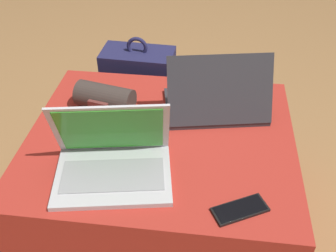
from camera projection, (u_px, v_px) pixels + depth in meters
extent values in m
plane|color=#9E7042|center=(162.00, 212.00, 1.55)|extent=(14.00, 14.00, 0.00)
cube|color=maroon|center=(162.00, 208.00, 1.53)|extent=(0.85, 0.71, 0.05)
cube|color=#B22D23|center=(161.00, 172.00, 1.41)|extent=(0.88, 0.74, 0.34)
cube|color=silver|center=(113.00, 176.00, 1.15)|extent=(0.37, 0.29, 0.02)
cube|color=#9E9EA3|center=(113.00, 175.00, 1.14)|extent=(0.31, 0.18, 0.00)
cube|color=silver|center=(111.00, 129.00, 1.13)|extent=(0.35, 0.15, 0.22)
cube|color=green|center=(111.00, 130.00, 1.13)|extent=(0.31, 0.13, 0.20)
cube|color=#333338|center=(214.00, 106.00, 1.42)|extent=(0.39, 0.30, 0.02)
cube|color=#B2B2B7|center=(214.00, 103.00, 1.42)|extent=(0.33, 0.19, 0.00)
cube|color=#333338|center=(220.00, 90.00, 1.29)|extent=(0.36, 0.17, 0.22)
cube|color=white|center=(220.00, 90.00, 1.30)|extent=(0.32, 0.14, 0.19)
cube|color=black|center=(240.00, 210.00, 1.06)|extent=(0.16, 0.13, 0.01)
cube|color=black|center=(240.00, 208.00, 1.05)|extent=(0.15, 0.11, 0.00)
cube|color=#23234C|center=(140.00, 92.00, 1.83)|extent=(0.32, 0.18, 0.42)
cube|color=#1E1E41|center=(145.00, 95.00, 1.95)|extent=(0.25, 0.07, 0.19)
torus|color=#23234C|center=(137.00, 47.00, 1.68)|extent=(0.09, 0.02, 0.09)
cylinder|color=#3D332D|center=(105.00, 97.00, 1.39)|extent=(0.22, 0.14, 0.09)
cube|color=brown|center=(105.00, 97.00, 1.39)|extent=(0.10, 0.13, 0.03)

